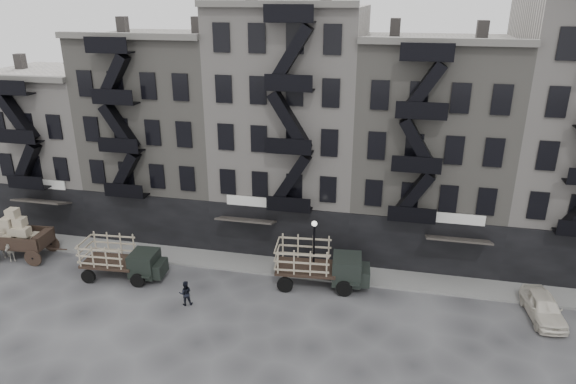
% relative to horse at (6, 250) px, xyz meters
% --- Properties ---
extents(ground, '(140.00, 140.00, 0.00)m').
position_rel_horse_xyz_m(ground, '(18.77, -0.58, -0.82)').
color(ground, '#38383A').
rests_on(ground, ground).
extents(sidewalk, '(55.00, 2.50, 0.15)m').
position_rel_horse_xyz_m(sidewalk, '(18.77, 3.17, -0.74)').
color(sidewalk, slate).
rests_on(sidewalk, ground).
extents(building_west, '(10.00, 11.35, 13.20)m').
position_rel_horse_xyz_m(building_west, '(-1.23, 9.24, 5.19)').
color(building_west, '#A8A19A').
rests_on(building_west, ground).
extents(building_midwest, '(10.00, 11.35, 16.20)m').
position_rel_horse_xyz_m(building_midwest, '(8.77, 9.24, 6.69)').
color(building_midwest, slate).
rests_on(building_midwest, ground).
extents(building_center, '(10.00, 11.35, 18.20)m').
position_rel_horse_xyz_m(building_center, '(18.77, 9.24, 7.69)').
color(building_center, '#A8A19A').
rests_on(building_center, ground).
extents(building_mideast, '(10.00, 11.35, 16.20)m').
position_rel_horse_xyz_m(building_mideast, '(28.77, 9.24, 6.69)').
color(building_mideast, slate).
rests_on(building_mideast, ground).
extents(lamp_post, '(0.36, 0.36, 4.28)m').
position_rel_horse_xyz_m(lamp_post, '(21.77, 2.02, 1.97)').
color(lamp_post, black).
rests_on(lamp_post, ground).
extents(horse, '(2.12, 1.55, 1.63)m').
position_rel_horse_xyz_m(horse, '(0.00, 0.00, 0.00)').
color(horse, beige).
rests_on(horse, ground).
extents(wagon, '(4.56, 2.68, 3.72)m').
position_rel_horse_xyz_m(wagon, '(0.65, 0.67, 1.31)').
color(wagon, black).
rests_on(wagon, ground).
extents(stake_truck_west, '(5.57, 2.57, 2.73)m').
position_rel_horse_xyz_m(stake_truck_west, '(9.26, -0.36, 0.74)').
color(stake_truck_west, black).
rests_on(stake_truck_west, ground).
extents(stake_truck_east, '(6.15, 2.91, 3.00)m').
position_rel_horse_xyz_m(stake_truck_east, '(22.24, 1.50, 0.90)').
color(stake_truck_east, black).
rests_on(stake_truck_east, ground).
extents(car_east, '(2.16, 4.42, 1.45)m').
position_rel_horse_xyz_m(car_east, '(35.58, 0.68, -0.09)').
color(car_east, silver).
rests_on(car_east, ground).
extents(pedestrian_mid, '(0.95, 0.87, 1.60)m').
position_rel_horse_xyz_m(pedestrian_mid, '(14.67, -2.51, -0.02)').
color(pedestrian_mid, black).
rests_on(pedestrian_mid, ground).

